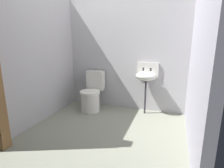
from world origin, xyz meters
TOP-DOWN VIEW (x-y plane):
  - ground_plane at (0.00, 0.00)m, footprint 2.84×2.55m
  - wall_back at (0.00, 1.12)m, footprint 2.84×0.10m
  - wall_left at (-1.27, 0.10)m, footprint 0.10×2.35m
  - wall_right at (1.27, 0.10)m, footprint 0.10×2.35m
  - toilet_near_wall at (-0.60, 0.72)m, footprint 0.41×0.60m
  - sink at (0.47, 0.91)m, footprint 0.42×0.35m

SIDE VIEW (x-z plane):
  - ground_plane at x=0.00m, z-range -0.08..0.00m
  - toilet_near_wall at x=-0.60m, z-range -0.07..0.71m
  - sink at x=0.47m, z-range 0.26..1.25m
  - wall_back at x=0.00m, z-range 0.00..2.24m
  - wall_left at x=-1.27m, z-range 0.00..2.24m
  - wall_right at x=1.27m, z-range 0.00..2.24m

